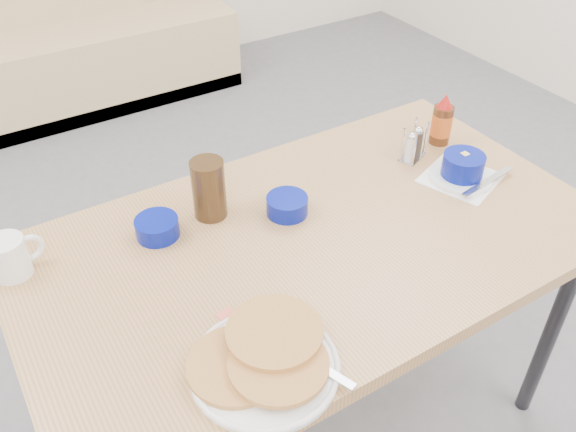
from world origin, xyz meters
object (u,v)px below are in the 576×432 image
pancake_plate (264,360)px  creamer_bowl (157,228)px  coffee_mug (11,256)px  booth_bench (60,44)px  butter_bowl (287,205)px  amber_tumbler (209,189)px  syrup_bottle (442,122)px  grits_setting (463,169)px  condiment_caddy (413,146)px  dining_table (314,257)px

pancake_plate → creamer_bowl: size_ratio=2.73×
coffee_mug → creamer_bowl: (0.32, -0.05, -0.03)m
booth_bench → butter_bowl: (-0.01, -2.42, 0.43)m
amber_tumbler → syrup_bottle: bearing=-3.4°
grits_setting → condiment_caddy: bearing=105.1°
syrup_bottle → dining_table: bearing=-163.0°
booth_bench → syrup_bottle: booth_bench is taller
pancake_plate → amber_tumbler: (0.12, 0.48, 0.06)m
booth_bench → amber_tumbler: size_ratio=12.24×
dining_table → amber_tumbler: amber_tumbler is taller
pancake_plate → condiment_caddy: 0.84m
coffee_mug → butter_bowl: size_ratio=1.17×
dining_table → condiment_caddy: (0.43, 0.15, 0.10)m
coffee_mug → syrup_bottle: bearing=-4.0°
amber_tumbler → syrup_bottle: same height
coffee_mug → dining_table: bearing=-21.7°
coffee_mug → condiment_caddy: bearing=-5.6°
coffee_mug → condiment_caddy: condiment_caddy is taller
coffee_mug → grits_setting: bearing=-13.1°
creamer_bowl → pancake_plate: bearing=-87.5°
grits_setting → butter_bowl: 0.49m
coffee_mug → butter_bowl: 0.65m
grits_setting → pancake_plate: bearing=-161.2°
dining_table → grits_setting: size_ratio=5.54×
booth_bench → grits_setting: booth_bench is taller
coffee_mug → amber_tumbler: bearing=-4.8°
coffee_mug → amber_tumbler: amber_tumbler is taller
creamer_bowl → syrup_bottle: (0.87, -0.04, 0.04)m
pancake_plate → amber_tumbler: 0.50m
booth_bench → condiment_caddy: (0.43, -2.39, 0.45)m
butter_bowl → syrup_bottle: (0.56, 0.05, 0.04)m
booth_bench → amber_tumbler: bearing=-94.2°
pancake_plate → amber_tumbler: amber_tumbler is taller
pancake_plate → creamer_bowl: (-0.02, 0.47, 0.00)m
coffee_mug → condiment_caddy: (1.07, -0.11, -0.01)m
dining_table → butter_bowl: (-0.01, 0.12, 0.09)m
creamer_bowl → butter_bowl: bearing=-16.1°
pancake_plate → butter_bowl: size_ratio=2.73×
pancake_plate → grits_setting: bearing=18.8°
coffee_mug → syrup_bottle: (1.19, -0.08, 0.02)m
pancake_plate → condiment_caddy: bearing=29.6°
amber_tumbler → syrup_bottle: (0.73, -0.04, -0.01)m
coffee_mug → amber_tumbler: size_ratio=0.79×
amber_tumbler → dining_table: bearing=-51.4°
booth_bench → creamer_bowl: size_ratio=18.17×
dining_table → amber_tumbler: size_ratio=9.02×
dining_table → creamer_bowl: size_ratio=13.39×
booth_bench → pancake_plate: booth_bench is taller
amber_tumbler → syrup_bottle: 0.73m
syrup_bottle → coffee_mug: bearing=176.0°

